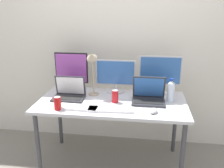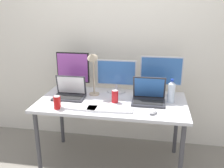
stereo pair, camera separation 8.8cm
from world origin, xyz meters
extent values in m
plane|color=gray|center=(0.00, 0.00, 0.00)|extent=(16.00, 16.00, 0.00)
cube|color=silver|center=(0.00, 0.59, 1.30)|extent=(7.00, 0.08, 2.60)
cylinder|color=#424247|center=(-0.69, -0.33, 0.35)|extent=(0.04, 0.04, 0.71)
cylinder|color=#424247|center=(0.69, -0.33, 0.35)|extent=(0.04, 0.04, 0.71)
cylinder|color=#424247|center=(-0.69, 0.33, 0.35)|extent=(0.04, 0.04, 0.71)
cylinder|color=#424247|center=(0.69, 0.33, 0.35)|extent=(0.04, 0.04, 0.71)
cube|color=silver|center=(0.00, 0.00, 0.72)|extent=(1.50, 0.77, 0.03)
cylinder|color=black|center=(-0.50, 0.29, 0.75)|extent=(0.19, 0.19, 0.01)
cylinder|color=black|center=(-0.50, 0.29, 0.79)|extent=(0.03, 0.03, 0.07)
cube|color=black|center=(-0.50, 0.29, 1.00)|extent=(0.37, 0.02, 0.34)
cube|color=#A54CB2|center=(-0.50, 0.28, 1.00)|extent=(0.35, 0.01, 0.32)
cylinder|color=silver|center=(0.00, 0.29, 0.75)|extent=(0.21, 0.21, 0.01)
cylinder|color=silver|center=(0.00, 0.29, 0.79)|extent=(0.03, 0.03, 0.07)
cube|color=silver|center=(0.00, 0.29, 0.96)|extent=(0.43, 0.02, 0.28)
cube|color=#3366B2|center=(0.00, 0.27, 0.96)|extent=(0.41, 0.01, 0.26)
cylinder|color=silver|center=(0.48, 0.29, 0.75)|extent=(0.19, 0.19, 0.01)
cylinder|color=silver|center=(0.48, 0.29, 0.80)|extent=(0.03, 0.03, 0.10)
cube|color=silver|center=(0.48, 0.29, 1.00)|extent=(0.45, 0.02, 0.31)
cube|color=#3366B2|center=(0.48, 0.28, 1.00)|extent=(0.42, 0.01, 0.28)
cube|color=#2D2D33|center=(-0.45, -0.02, 0.75)|extent=(0.32, 0.21, 0.02)
cube|color=black|center=(-0.45, -0.03, 0.76)|extent=(0.28, 0.12, 0.00)
cube|color=#2D2D33|center=(-0.45, 0.07, 0.86)|extent=(0.32, 0.04, 0.21)
cube|color=white|center=(-0.45, 0.06, 0.86)|extent=(0.29, 0.04, 0.19)
cube|color=#2D2D33|center=(0.37, 0.00, 0.75)|extent=(0.33, 0.25, 0.02)
cube|color=black|center=(0.37, -0.02, 0.76)|extent=(0.29, 0.14, 0.00)
cube|color=#2D2D33|center=(0.37, 0.08, 0.88)|extent=(0.33, 0.09, 0.24)
cube|color=#3366B2|center=(0.37, 0.07, 0.88)|extent=(0.29, 0.08, 0.22)
cube|color=white|center=(0.02, -0.24, 0.75)|extent=(0.43, 0.15, 0.02)
cube|color=white|center=(-0.29, -0.24, 0.75)|extent=(0.38, 0.15, 0.02)
ellipsoid|color=silver|center=(0.41, -0.24, 0.76)|extent=(0.09, 0.12, 0.04)
cylinder|color=silver|center=(0.59, 0.06, 0.84)|extent=(0.07, 0.07, 0.19)
cone|color=silver|center=(0.59, 0.06, 0.95)|extent=(0.06, 0.06, 0.03)
cylinder|color=#1938B2|center=(0.59, 0.06, 0.97)|extent=(0.03, 0.03, 0.02)
cylinder|color=red|center=(0.04, -0.03, 0.80)|extent=(0.07, 0.07, 0.12)
cylinder|color=silver|center=(0.04, -0.03, 0.86)|extent=(0.06, 0.06, 0.00)
cylinder|color=red|center=(-0.47, -0.29, 0.80)|extent=(0.07, 0.07, 0.12)
cylinder|color=silver|center=(-0.47, -0.29, 0.86)|extent=(0.06, 0.06, 0.00)
cylinder|color=tan|center=(-0.22, 0.15, 0.75)|extent=(0.11, 0.11, 0.01)
cylinder|color=tan|center=(-0.22, 0.15, 0.95)|extent=(0.02, 0.02, 0.40)
cone|color=tan|center=(-0.22, 0.09, 1.18)|extent=(0.11, 0.12, 0.11)
camera|label=1|loc=(0.32, -2.35, 1.70)|focal=40.00mm
camera|label=2|loc=(0.41, -2.34, 1.70)|focal=40.00mm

